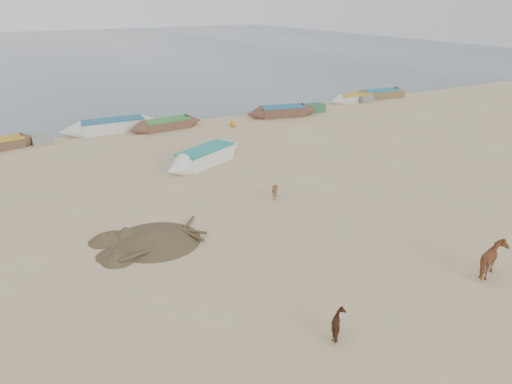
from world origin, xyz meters
TOP-DOWN VIEW (x-y plane):
  - ground at (0.00, 0.00)m, footprint 140.00×140.00m
  - sea at (0.00, 82.00)m, footprint 160.00×160.00m
  - cow_adult at (4.36, -4.75)m, footprint 1.61×1.18m
  - calf_front at (1.60, 5.01)m, footprint 0.82×0.75m
  - calf_right at (-2.30, -4.76)m, footprint 0.82×0.90m
  - near_canoe at (0.96, 11.53)m, footprint 6.33×4.09m
  - debris_pile at (-4.85, 3.57)m, footprint 3.72×3.72m
  - waterline_canoes at (0.45, 20.94)m, footprint 54.48×4.52m
  - beach_clutter at (3.96, 19.82)m, footprint 45.72×3.70m

SIDE VIEW (x-z plane):
  - ground at x=0.00m, z-range 0.00..0.00m
  - sea at x=0.00m, z-range 0.01..0.01m
  - debris_pile at x=-4.85m, z-range 0.00..0.48m
  - beach_clutter at x=3.96m, z-range -0.02..0.62m
  - calf_right at x=-2.30m, z-range 0.00..0.77m
  - calf_front at x=1.60m, z-range 0.00..0.81m
  - waterline_canoes at x=0.45m, z-range -0.06..0.89m
  - near_canoe at x=0.96m, z-range 0.00..0.94m
  - cow_adult at x=4.36m, z-range 0.00..1.24m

